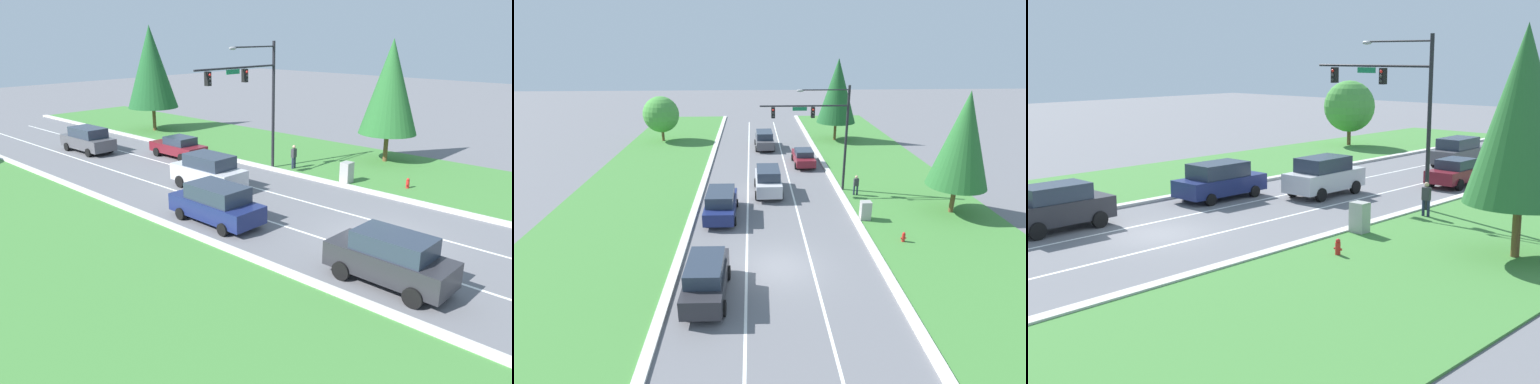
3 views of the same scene
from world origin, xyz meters
TOP-DOWN VIEW (x-y plane):
  - ground_plane at (0.00, 0.00)m, footprint 160.00×160.00m
  - curb_strip_right at (5.65, 0.00)m, footprint 0.50×90.00m
  - curb_strip_left at (-5.65, 0.00)m, footprint 0.50×90.00m
  - grass_verge_right at (10.90, 0.00)m, footprint 10.00×90.00m
  - grass_verge_left at (-10.90, 0.00)m, footprint 10.00×90.00m
  - lane_stripe_inner_left at (-1.80, 0.00)m, footprint 0.14×81.00m
  - lane_stripe_inner_right at (1.80, 0.00)m, footprint 0.14×81.00m
  - traffic_signal_mast at (4.13, 11.60)m, footprint 6.87×0.41m
  - silver_suv at (-0.17, 11.31)m, footprint 2.21×4.78m
  - charcoal_suv at (-3.68, -2.47)m, footprint 2.12×4.73m
  - burgundy_sedan at (3.63, 18.86)m, footprint 2.07×4.69m
  - graphite_suv at (-0.02, 25.47)m, footprint 2.24×5.06m
  - navy_suv at (-3.63, 6.91)m, footprint 2.27×5.00m
  - utility_cabinet at (6.29, 5.83)m, footprint 0.70×0.60m
  - pedestrian at (6.74, 10.35)m, footprint 0.40×0.24m
  - fire_hydrant at (7.77, 2.49)m, footprint 0.34×0.20m
  - conifer_near_right_tree at (12.77, 6.76)m, footprint 4.07×4.07m
  - conifer_far_right_tree at (8.70, 28.74)m, footprint 4.61×4.61m

SIDE VIEW (x-z plane):
  - ground_plane at x=0.00m, z-range 0.00..0.00m
  - lane_stripe_inner_left at x=-1.80m, z-range 0.00..0.01m
  - lane_stripe_inner_right at x=1.80m, z-range 0.00..0.01m
  - grass_verge_right at x=10.90m, z-range 0.00..0.08m
  - grass_verge_left at x=-10.90m, z-range 0.00..0.08m
  - curb_strip_right at x=5.65m, z-range 0.00..0.15m
  - curb_strip_left at x=-5.65m, z-range 0.00..0.15m
  - fire_hydrant at x=7.77m, z-range -0.01..0.69m
  - utility_cabinet at x=6.29m, z-range 0.00..1.37m
  - burgundy_sedan at x=3.63m, z-range 0.01..1.59m
  - pedestrian at x=6.74m, z-range 0.09..1.78m
  - navy_suv at x=-3.63m, z-range 0.02..1.95m
  - graphite_suv at x=-0.02m, z-range 0.02..1.96m
  - charcoal_suv at x=-3.68m, z-range 0.04..2.07m
  - silver_suv at x=-0.17m, z-range 0.03..2.13m
  - conifer_near_right_tree at x=12.77m, z-range 1.04..9.65m
  - traffic_signal_mast at x=4.13m, z-range 1.33..9.77m
  - conifer_far_right_tree at x=8.70m, z-range 1.12..10.74m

